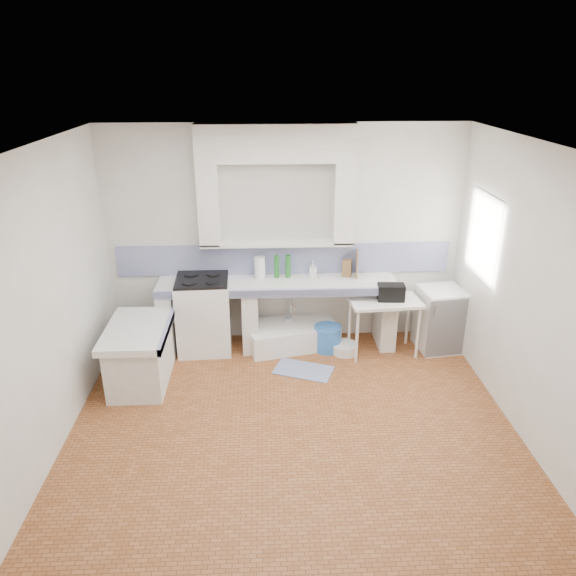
{
  "coord_description": "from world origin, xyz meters",
  "views": [
    {
      "loc": [
        -0.27,
        -4.65,
        3.43
      ],
      "look_at": [
        0.0,
        1.0,
        1.1
      ],
      "focal_mm": 33.96,
      "sensor_mm": 36.0,
      "label": 1
    }
  ],
  "objects_px": {
    "stove": "(204,315)",
    "fridge": "(440,319)",
    "sink": "(292,335)",
    "side_table": "(383,327)"
  },
  "relations": [
    {
      "from": "stove",
      "to": "fridge",
      "type": "bearing_deg",
      "value": -4.71
    },
    {
      "from": "stove",
      "to": "side_table",
      "type": "distance_m",
      "value": 2.28
    },
    {
      "from": "sink",
      "to": "fridge",
      "type": "xyz_separation_m",
      "value": [
        1.89,
        -0.16,
        0.27
      ]
    },
    {
      "from": "stove",
      "to": "side_table",
      "type": "xyz_separation_m",
      "value": [
        2.26,
        -0.23,
        -0.11
      ]
    },
    {
      "from": "stove",
      "to": "fridge",
      "type": "height_order",
      "value": "stove"
    },
    {
      "from": "side_table",
      "to": "fridge",
      "type": "height_order",
      "value": "fridge"
    },
    {
      "from": "stove",
      "to": "sink",
      "type": "relative_size",
      "value": 0.82
    },
    {
      "from": "sink",
      "to": "fridge",
      "type": "height_order",
      "value": "fridge"
    },
    {
      "from": "fridge",
      "to": "sink",
      "type": "bearing_deg",
      "value": 167.76
    },
    {
      "from": "sink",
      "to": "stove",
      "type": "bearing_deg",
      "value": 168.14
    }
  ]
}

